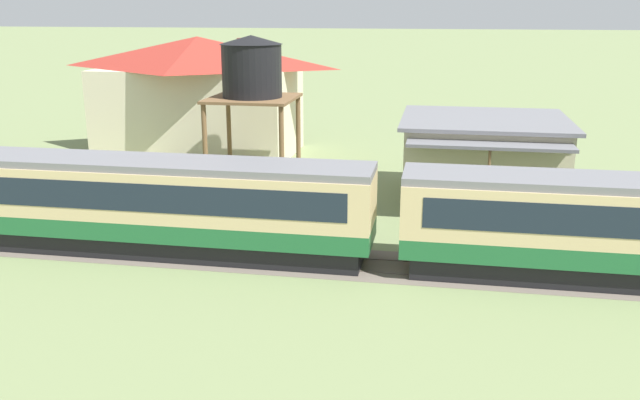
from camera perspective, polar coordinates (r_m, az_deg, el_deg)
name	(u,v)px	position (r m, az deg, el deg)	size (l,w,h in m)	color
passenger_train	(135,200)	(30.10, -15.33, -0.03)	(110.28, 3.07, 4.10)	#1E6033
station_building	(482,159)	(37.94, 13.52, 3.40)	(8.82, 9.47, 4.53)	beige
station_house_red_roof	(200,94)	(49.24, -10.09, 8.75)	(14.33, 8.87, 8.27)	beige
water_tower	(252,71)	(39.66, -5.76, 10.73)	(4.94, 4.94, 8.72)	brown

